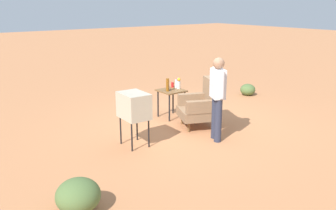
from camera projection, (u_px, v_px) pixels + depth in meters
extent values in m
plane|color=#C17A4C|center=(193.00, 125.00, 8.06)|extent=(60.00, 60.00, 0.00)
cylinder|color=brown|center=(182.00, 119.00, 8.08)|extent=(0.05, 0.05, 0.22)
cylinder|color=brown|center=(189.00, 127.00, 7.59)|extent=(0.05, 0.05, 0.22)
cylinder|color=brown|center=(205.00, 118.00, 8.20)|extent=(0.05, 0.05, 0.22)
cylinder|color=brown|center=(213.00, 125.00, 7.70)|extent=(0.05, 0.05, 0.22)
cube|color=#8C6B4C|center=(197.00, 113.00, 7.84)|extent=(1.00, 1.00, 0.20)
cube|color=#8C6B4C|center=(212.00, 93.00, 7.79)|extent=(0.76, 0.45, 0.64)
cube|color=#8C6B4C|center=(193.00, 99.00, 8.07)|extent=(0.40, 0.68, 0.26)
cube|color=#8C6B4C|center=(202.00, 107.00, 7.47)|extent=(0.40, 0.68, 0.26)
cylinder|color=black|center=(158.00, 104.00, 8.56)|extent=(0.04, 0.04, 0.63)
cylinder|color=black|center=(169.00, 108.00, 8.22)|extent=(0.04, 0.04, 0.63)
cylinder|color=black|center=(173.00, 101.00, 8.82)|extent=(0.04, 0.04, 0.63)
cylinder|color=black|center=(185.00, 105.00, 8.47)|extent=(0.04, 0.04, 0.63)
cube|color=brown|center=(171.00, 91.00, 8.43)|extent=(0.56, 0.56, 0.03)
cylinder|color=black|center=(149.00, 133.00, 6.75)|extent=(0.03, 0.03, 0.55)
cylinder|color=black|center=(137.00, 127.00, 7.10)|extent=(0.03, 0.03, 0.55)
cylinder|color=black|center=(132.00, 137.00, 6.56)|extent=(0.03, 0.03, 0.55)
cylinder|color=black|center=(121.00, 130.00, 6.91)|extent=(0.03, 0.03, 0.55)
cube|color=#BCB299|center=(134.00, 106.00, 6.69)|extent=(0.62, 0.46, 0.48)
cube|color=#383D3F|center=(144.00, 104.00, 6.81)|extent=(0.42, 0.03, 0.34)
cylinder|color=#2D3347|center=(215.00, 118.00, 7.17)|extent=(0.14, 0.14, 0.86)
cylinder|color=#2D3347|center=(218.00, 121.00, 6.98)|extent=(0.14, 0.14, 0.86)
cube|color=silver|center=(218.00, 84.00, 6.88)|extent=(0.42, 0.36, 0.56)
cylinder|color=silver|center=(214.00, 80.00, 7.10)|extent=(0.09, 0.09, 0.50)
cylinder|color=silver|center=(222.00, 85.00, 6.64)|extent=(0.09, 0.09, 0.50)
sphere|color=#A37556|center=(219.00, 63.00, 6.77)|extent=(0.22, 0.22, 0.22)
cylinder|color=brown|center=(168.00, 85.00, 8.27)|extent=(0.07, 0.07, 0.30)
cylinder|color=red|center=(172.00, 85.00, 8.68)|extent=(0.07, 0.07, 0.12)
cylinder|color=silver|center=(176.00, 84.00, 8.60)|extent=(0.06, 0.06, 0.20)
cylinder|color=blue|center=(168.00, 88.00, 8.39)|extent=(0.07, 0.07, 0.12)
cylinder|color=silver|center=(179.00, 85.00, 8.52)|extent=(0.09, 0.09, 0.18)
sphere|color=yellow|center=(179.00, 79.00, 8.48)|extent=(0.07, 0.07, 0.07)
sphere|color=#E04C66|center=(178.00, 79.00, 8.52)|extent=(0.07, 0.07, 0.07)
sphere|color=orange|center=(179.00, 80.00, 8.44)|extent=(0.07, 0.07, 0.07)
ellipsoid|color=#516B38|center=(78.00, 196.00, 4.66)|extent=(0.58, 0.58, 0.45)
ellipsoid|color=#516B38|center=(248.00, 90.00, 10.59)|extent=(0.44, 0.44, 0.34)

